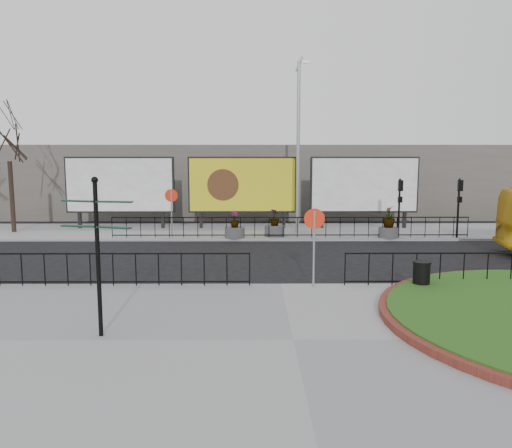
{
  "coord_description": "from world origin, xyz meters",
  "views": [
    {
      "loc": [
        -0.9,
        -15.63,
        4.12
      ],
      "look_at": [
        -0.79,
        1.68,
        1.84
      ],
      "focal_mm": 35.0,
      "sensor_mm": 36.0,
      "label": 1
    }
  ],
  "objects_px": {
    "billboard_mid": "(242,185)",
    "litter_bin": "(421,276)",
    "planter_a": "(235,229)",
    "lamp_post": "(298,145)",
    "fingerpost_sign": "(97,241)",
    "planter_b": "(275,227)",
    "planter_c": "(389,225)"
  },
  "relations": [
    {
      "from": "billboard_mid",
      "to": "planter_a",
      "type": "xyz_separation_m",
      "value": [
        -0.32,
        -3.57,
        -2.04
      ]
    },
    {
      "from": "litter_bin",
      "to": "lamp_post",
      "type": "bearing_deg",
      "value": 102.94
    },
    {
      "from": "lamp_post",
      "to": "litter_bin",
      "type": "relative_size",
      "value": 10.26
    },
    {
      "from": "planter_a",
      "to": "lamp_post",
      "type": "bearing_deg",
      "value": 25.69
    },
    {
      "from": "billboard_mid",
      "to": "litter_bin",
      "type": "bearing_deg",
      "value": -67.49
    },
    {
      "from": "billboard_mid",
      "to": "lamp_post",
      "type": "xyz_separation_m",
      "value": [
        3.01,
        -1.97,
        2.23
      ]
    },
    {
      "from": "fingerpost_sign",
      "to": "planter_a",
      "type": "height_order",
      "value": "fingerpost_sign"
    },
    {
      "from": "lamp_post",
      "to": "fingerpost_sign",
      "type": "height_order",
      "value": "lamp_post"
    },
    {
      "from": "fingerpost_sign",
      "to": "litter_bin",
      "type": "distance_m",
      "value": 9.56
    },
    {
      "from": "billboard_mid",
      "to": "planter_a",
      "type": "height_order",
      "value": "billboard_mid"
    },
    {
      "from": "billboard_mid",
      "to": "litter_bin",
      "type": "distance_m",
      "value": 15.1
    },
    {
      "from": "lamp_post",
      "to": "litter_bin",
      "type": "xyz_separation_m",
      "value": [
        2.72,
        -11.85,
        -4.25
      ]
    },
    {
      "from": "planter_a",
      "to": "planter_c",
      "type": "height_order",
      "value": "planter_c"
    },
    {
      "from": "fingerpost_sign",
      "to": "planter_c",
      "type": "height_order",
      "value": "fingerpost_sign"
    },
    {
      "from": "planter_c",
      "to": "planter_a",
      "type": "bearing_deg",
      "value": 180.0
    },
    {
      "from": "lamp_post",
      "to": "litter_bin",
      "type": "distance_m",
      "value": 12.88
    },
    {
      "from": "fingerpost_sign",
      "to": "planter_a",
      "type": "relative_size",
      "value": 2.63
    },
    {
      "from": "fingerpost_sign",
      "to": "planter_b",
      "type": "xyz_separation_m",
      "value": [
        4.58,
        14.66,
        -1.72
      ]
    },
    {
      "from": "billboard_mid",
      "to": "litter_bin",
      "type": "relative_size",
      "value": 6.89
    },
    {
      "from": "planter_c",
      "to": "billboard_mid",
      "type": "bearing_deg",
      "value": 154.53
    },
    {
      "from": "billboard_mid",
      "to": "planter_c",
      "type": "height_order",
      "value": "billboard_mid"
    },
    {
      "from": "planter_a",
      "to": "billboard_mid",
      "type": "bearing_deg",
      "value": 84.89
    },
    {
      "from": "billboard_mid",
      "to": "planter_c",
      "type": "bearing_deg",
      "value": -25.47
    },
    {
      "from": "lamp_post",
      "to": "fingerpost_sign",
      "type": "relative_size",
      "value": 2.56
    },
    {
      "from": "planter_a",
      "to": "planter_b",
      "type": "height_order",
      "value": "planter_b"
    },
    {
      "from": "planter_a",
      "to": "planter_c",
      "type": "distance_m",
      "value": 7.82
    },
    {
      "from": "planter_c",
      "to": "lamp_post",
      "type": "bearing_deg",
      "value": 160.4
    },
    {
      "from": "planter_a",
      "to": "planter_b",
      "type": "relative_size",
      "value": 0.97
    },
    {
      "from": "billboard_mid",
      "to": "planter_a",
      "type": "distance_m",
      "value": 4.13
    },
    {
      "from": "lamp_post",
      "to": "litter_bin",
      "type": "bearing_deg",
      "value": -77.06
    },
    {
      "from": "planter_b",
      "to": "lamp_post",
      "type": "bearing_deg",
      "value": 39.32
    },
    {
      "from": "litter_bin",
      "to": "planter_b",
      "type": "distance_m",
      "value": 11.52
    }
  ]
}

